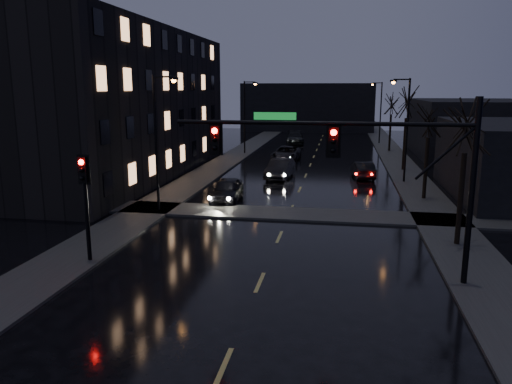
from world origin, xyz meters
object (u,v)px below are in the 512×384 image
at_px(lead_car, 363,170).
at_px(oncoming_car_b, 280,169).
at_px(oncoming_car_a, 227,190).
at_px(oncoming_car_d, 295,138).
at_px(oncoming_car_c, 286,154).

bearing_deg(lead_car, oncoming_car_b, 2.70).
height_order(oncoming_car_a, oncoming_car_d, oncoming_car_d).
distance_m(oncoming_car_c, lead_car, 11.20).
bearing_deg(lead_car, oncoming_car_d, -79.88).
relative_size(oncoming_car_a, oncoming_car_b, 0.94).
bearing_deg(lead_car, oncoming_car_c, -57.26).
xyz_separation_m(oncoming_car_c, oncoming_car_d, (-0.64, 16.05, 0.05)).
bearing_deg(oncoming_car_c, oncoming_car_a, -93.78).
bearing_deg(lead_car, oncoming_car_a, 40.43).
relative_size(oncoming_car_c, oncoming_car_d, 0.98).
bearing_deg(oncoming_car_d, oncoming_car_c, -94.58).
bearing_deg(oncoming_car_d, oncoming_car_b, -94.15).
xyz_separation_m(oncoming_car_a, oncoming_car_d, (1.17, 34.71, 0.06)).
bearing_deg(oncoming_car_c, oncoming_car_b, -84.82).
bearing_deg(oncoming_car_c, lead_car, -47.79).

